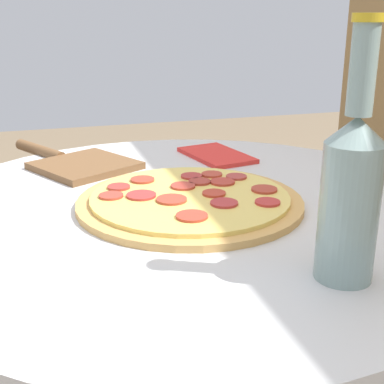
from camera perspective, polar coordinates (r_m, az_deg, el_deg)
The scene contains 5 objects.
table at distance 0.85m, azimuth -0.32°, elevation -12.01°, with size 0.82×0.82×0.70m.
pizza at distance 0.77m, azimuth 0.00°, elevation -0.83°, with size 0.33×0.33×0.02m.
beer_bottle at distance 0.56m, azimuth 16.58°, elevation 0.29°, with size 0.06×0.06×0.26m.
pizza_paddle at distance 0.99m, azimuth -12.40°, elevation 3.12°, with size 0.31×0.22×0.02m.
napkin at distance 1.03m, azimuth 2.63°, elevation 3.95°, with size 0.17×0.12×0.01m.
Camera 1 is at (0.70, -0.21, 0.97)m, focal length 50.00 mm.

